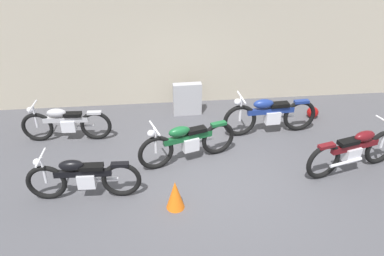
% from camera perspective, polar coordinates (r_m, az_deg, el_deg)
% --- Properties ---
extents(ground_plane, '(40.00, 40.00, 0.00)m').
position_cam_1_polar(ground_plane, '(7.57, 2.60, -6.68)').
color(ground_plane, '#47474C').
extents(building_wall, '(18.00, 0.30, 3.52)m').
position_cam_1_polar(building_wall, '(9.85, -0.09, 13.68)').
color(building_wall, '#B2A893').
rests_on(building_wall, ground_plane).
extents(stone_marker, '(0.71, 0.22, 0.83)m').
position_cam_1_polar(stone_marker, '(9.50, -0.71, 4.37)').
color(stone_marker, '#9E9EA3').
rests_on(stone_marker, ground_plane).
extents(helmet, '(0.29, 0.29, 0.29)m').
position_cam_1_polar(helmet, '(9.92, 17.68, 2.26)').
color(helmet, maroon).
rests_on(helmet, ground_plane).
extents(traffic_cone, '(0.32, 0.32, 0.55)m').
position_cam_1_polar(traffic_cone, '(6.60, -2.54, -10.00)').
color(traffic_cone, orange).
rests_on(traffic_cone, ground_plane).
extents(motorcycle_green, '(2.04, 0.85, 0.95)m').
position_cam_1_polar(motorcycle_green, '(7.65, -0.74, -2.09)').
color(motorcycle_green, black).
rests_on(motorcycle_green, ground_plane).
extents(motorcycle_silver, '(1.98, 0.55, 0.89)m').
position_cam_1_polar(motorcycle_silver, '(8.83, -18.49, 0.70)').
color(motorcycle_silver, black).
rests_on(motorcycle_silver, ground_plane).
extents(motorcycle_black, '(2.02, 0.56, 0.90)m').
position_cam_1_polar(motorcycle_black, '(6.98, -16.13, -7.14)').
color(motorcycle_black, black).
rests_on(motorcycle_black, ground_plane).
extents(motorcycle_maroon, '(2.10, 0.79, 0.96)m').
position_cam_1_polar(motorcycle_maroon, '(8.02, 23.26, -3.10)').
color(motorcycle_maroon, black).
rests_on(motorcycle_maroon, ground_plane).
extents(motorcycle_blue, '(2.20, 0.61, 0.99)m').
position_cam_1_polar(motorcycle_blue, '(8.80, 11.58, 1.98)').
color(motorcycle_blue, black).
rests_on(motorcycle_blue, ground_plane).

